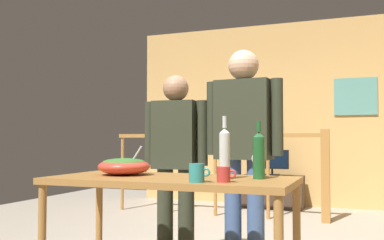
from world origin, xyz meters
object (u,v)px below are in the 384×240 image
Objects in this scene: tv_console at (272,191)px; wine_glass at (257,160)px; framed_picture at (356,96)px; stair_railing at (253,163)px; flat_screen_tv at (272,160)px; salad_bowl at (124,165)px; wine_bottle_green at (259,154)px; mug_teal at (197,173)px; person_standing_right at (244,139)px; wine_bottle_clear at (225,153)px; mug_red at (224,174)px; serving_table at (171,189)px; person_standing_left at (176,154)px.

wine_glass is (0.64, -3.81, 0.64)m from tv_console.
framed_picture reaches higher than stair_railing.
framed_picture reaches higher than tv_console.
stair_railing is at bearing 103.90° from wine_glass.
framed_picture is 1.99m from stair_railing.
flat_screen_tv is 1.42× the size of salad_bowl.
wine_bottle_green reaches higher than mug_teal.
wine_bottle_green reaches higher than salad_bowl.
tv_console is 0.53× the size of person_standing_right.
mug_teal is 1.01m from person_standing_right.
mug_teal reaches higher than tv_console.
wine_bottle_green is 0.44m from mug_teal.
wine_bottle_clear reaches higher than mug_red.
person_standing_left is at bearing 111.10° from serving_table.
person_standing_left is 0.90× the size of person_standing_right.
wine_bottle_clear reaches higher than flat_screen_tv.
wine_bottle_green is (0.54, 0.08, 0.22)m from serving_table.
wine_glass reaches higher than mug_teal.
salad_bowl is 0.96m from person_standing_right.
mug_red is at bearing -79.42° from stair_railing.
stair_railing is 0.93m from flat_screen_tv.
stair_railing is 3.30m from mug_red.
salad_bowl is at bearing 175.31° from wine_bottle_clear.
framed_picture is 0.39× the size of serving_table.
person_standing_left is (-0.09, -2.31, 0.18)m from stair_railing.
salad_bowl is at bearing 171.88° from serving_table.
mug_teal is (-0.27, -0.33, -0.10)m from wine_bottle_green.
wine_bottle_green is 0.71m from person_standing_right.
serving_table is at bearing 154.28° from mug_red.
wine_glass is at bearing 62.28° from mug_teal.
tv_console is 0.46m from flat_screen_tv.
wine_bottle_clear reaches higher than wine_glass.
stair_railing is 1.07m from tv_console.
person_standing_left is at bearing 141.57° from wine_bottle_green.
person_standing_left is (-0.64, 0.74, -0.04)m from wine_bottle_clear.
tv_console is at bearing 95.40° from mug_teal.
person_standing_right is at bearing 176.60° from person_standing_left.
mug_teal is at bearing -43.55° from serving_table.
stair_railing is 1.90× the size of person_standing_left.
salad_bowl is 0.69m from person_standing_left.
framed_picture is 0.66× the size of tv_console.
person_standing_left is (-0.15, -3.24, 0.19)m from flat_screen_tv.
stair_railing is 2.32m from person_standing_left.
salad_bowl reaches higher than flat_screen_tv.
salad_bowl is at bearing 154.11° from mug_teal.
wine_bottle_clear is (-0.15, -0.20, 0.05)m from wine_glass.
serving_table is 0.81m from person_standing_left.
mug_teal is at bearing -99.56° from framed_picture.
mug_teal is 0.08× the size of person_standing_left.
person_standing_right is (-0.26, 0.66, 0.10)m from wine_bottle_green.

